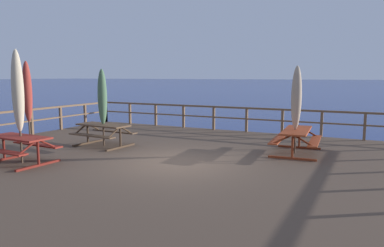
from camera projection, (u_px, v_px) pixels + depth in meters
ground_plane at (177, 183)px, 10.48m from camera, size 600.00×600.00×0.00m
wooden_deck at (177, 173)px, 10.44m from camera, size 15.92×12.89×0.62m
railing_waterside_far at (247, 115)px, 15.88m from camera, size 15.72×0.10×1.09m
picnic_table_front_right at (103, 130)px, 12.75m from camera, size 2.02×1.54×0.78m
picnic_table_mid_right at (20, 144)px, 10.21m from camera, size 1.94×1.49×0.78m
picnic_table_back_left at (296, 136)px, 11.49m from camera, size 1.55×2.27×0.78m
patio_umbrella_tall_back_right at (102, 97)px, 12.64m from camera, size 0.32×0.32×2.69m
patio_umbrella_short_front at (18, 91)px, 10.04m from camera, size 0.32×0.32×3.18m
patio_umbrella_tall_mid_right at (296, 98)px, 11.33m from camera, size 0.32×0.32×2.77m
patio_umbrella_short_back at (27, 92)px, 12.75m from camera, size 0.32×0.32×2.96m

